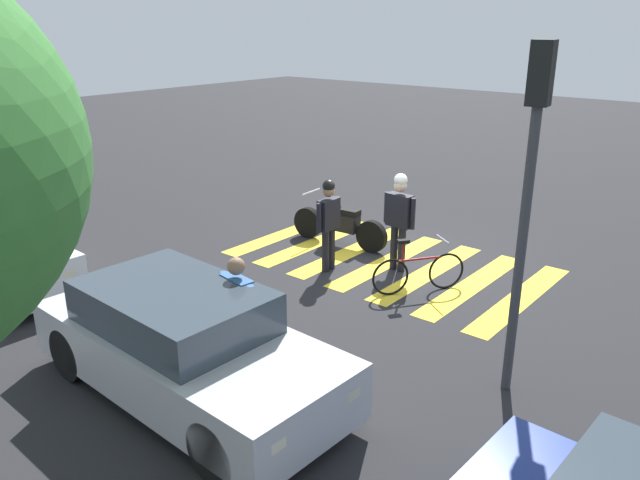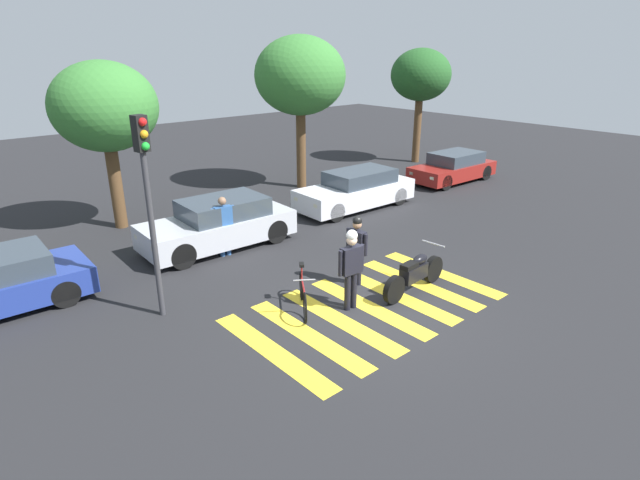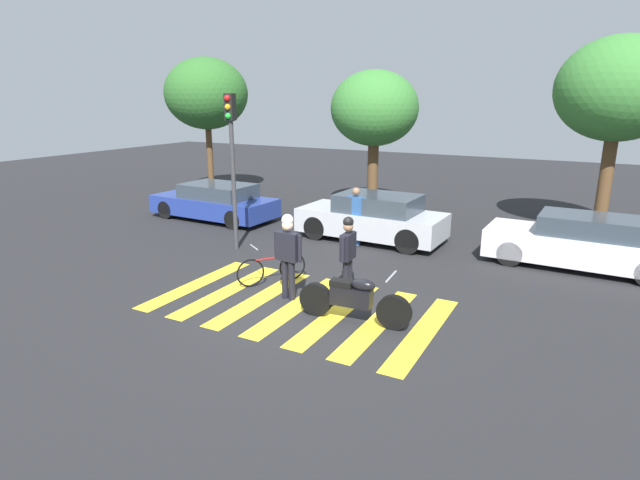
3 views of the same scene
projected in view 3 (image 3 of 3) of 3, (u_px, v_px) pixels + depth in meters
The scene contains 14 objects.
ground_plane at pixel (297, 306), 10.71m from camera, with size 60.00×60.00×0.00m, color #232326.
police_motorcycle at pixel (354, 299), 9.82m from camera, with size 2.27×0.62×1.05m.
leaning_bicycle at pixel (272, 268), 11.90m from camera, with size 1.01×1.43×0.99m.
officer_on_foot at pixel (348, 250), 11.05m from camera, with size 0.23×0.66×1.75m.
officer_by_motorcycle at pixel (288, 250), 10.78m from camera, with size 0.69×0.25×1.87m.
pedestrian_bystander at pixel (356, 212), 14.86m from camera, with size 0.67×0.27×1.70m.
crosswalk_stripes at pixel (297, 305), 10.71m from camera, with size 5.85×3.50×0.01m.
car_blue_hatchback at pixel (215, 202), 18.09m from camera, with size 4.58×1.98×1.27m.
car_silver_sedan at pixel (373, 218), 15.41m from camera, with size 4.43×1.95×1.42m.
car_white_van at pixel (582, 243), 12.90m from camera, with size 4.56×1.82×1.36m.
traffic_light_pole at pixel (232, 147), 13.91m from camera, with size 0.27×0.34×4.29m.
street_tree_near at pixel (206, 94), 21.67m from camera, with size 3.49×3.49×5.81m.
street_tree_mid at pixel (374, 109), 18.34m from camera, with size 3.14×3.14×5.14m.
street_tree_far at pixel (619, 90), 14.75m from camera, with size 3.52×3.52×5.91m.
Camera 3 is at (5.10, -8.54, 4.21)m, focal length 28.83 mm.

